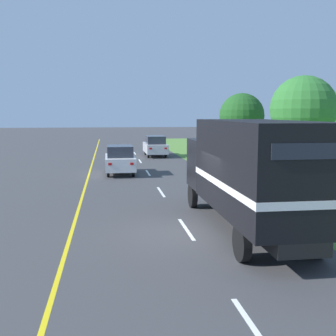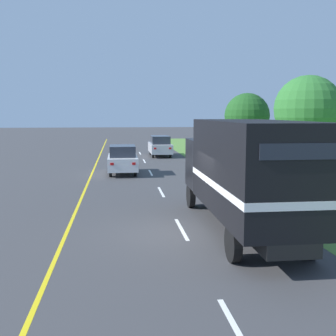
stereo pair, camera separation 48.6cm
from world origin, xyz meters
name	(u,v)px [view 2 (the right image)]	position (x,y,z in m)	size (l,w,h in m)	color
ground_plane	(183,232)	(0.00, 0.00, 0.00)	(200.00, 200.00, 0.00)	#3D3D3F
edge_line_yellow	(94,169)	(-3.70, 15.62, 0.00)	(0.12, 66.98, 0.01)	yellow
centre_dash_nearest	(238,332)	(0.00, -6.22, 0.00)	(0.12, 2.60, 0.01)	white
centre_dash_near	(181,229)	(0.00, 0.38, 0.00)	(0.12, 2.60, 0.01)	white
centre_dash_mid_a	(161,192)	(0.00, 6.98, 0.00)	(0.12, 2.60, 0.01)	white
centre_dash_mid_b	(151,173)	(0.00, 13.58, 0.00)	(0.12, 2.60, 0.01)	white
centre_dash_far	(144,161)	(0.00, 20.18, 0.00)	(0.12, 2.60, 0.01)	white
centre_dash_farthest	(140,153)	(0.00, 26.78, 0.00)	(0.12, 2.60, 0.01)	white
horse_trailer_truck	(245,171)	(1.88, -0.29, 1.99)	(2.41, 8.48, 3.56)	black
lead_car_white	(123,159)	(-1.77, 13.34, 0.91)	(1.80, 3.96, 1.79)	black
lead_car_silver_ahead	(160,146)	(1.63, 23.93, 0.92)	(1.80, 4.54, 1.80)	black
highway_sign	(287,152)	(6.87, 8.42, 1.72)	(2.18, 0.09, 2.71)	#9E9EA3
roadside_tree_near	(308,109)	(10.62, 14.25, 4.06)	(4.47, 4.47, 6.30)	#4C3823
roadside_tree_mid	(247,116)	(9.21, 23.12, 3.54)	(3.94, 3.94, 5.52)	brown
roadside_tree_far	(249,120)	(12.33, 32.48, 3.02)	(3.25, 3.25, 4.65)	brown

